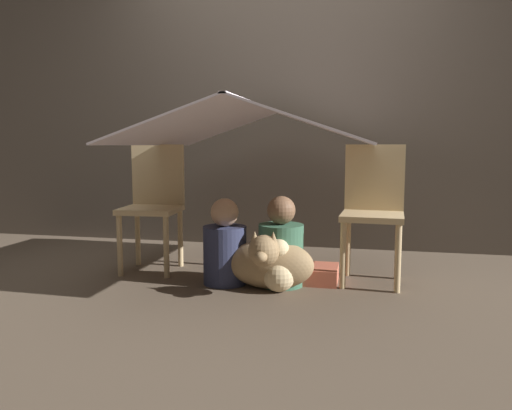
{
  "coord_description": "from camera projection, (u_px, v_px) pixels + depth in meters",
  "views": [
    {
      "loc": [
        0.68,
        -2.94,
        0.85
      ],
      "look_at": [
        0.0,
        0.13,
        0.47
      ],
      "focal_mm": 35.0,
      "sensor_mm": 36.0,
      "label": 1
    }
  ],
  "objects": [
    {
      "name": "ground_plane",
      "position": [
        251.0,
        282.0,
        3.1
      ],
      "size": [
        8.8,
        8.8,
        0.0
      ],
      "primitive_type": "plane",
      "color": "brown"
    },
    {
      "name": "wall_back",
      "position": [
        284.0,
        96.0,
        4.1
      ],
      "size": [
        7.0,
        0.05,
        2.5
      ],
      "color": "#4C4238",
      "rests_on": "ground_plane"
    },
    {
      "name": "chair_left",
      "position": [
        154.0,
        201.0,
        3.39
      ],
      "size": [
        0.4,
        0.4,
        0.85
      ],
      "rotation": [
        0.0,
        0.0,
        0.08
      ],
      "color": "#D1B27F",
      "rests_on": "ground_plane"
    },
    {
      "name": "chair_right",
      "position": [
        373.0,
        207.0,
        3.08
      ],
      "size": [
        0.39,
        0.39,
        0.85
      ],
      "rotation": [
        0.0,
        0.0,
        -0.06
      ],
      "color": "#D1B27F",
      "rests_on": "ground_plane"
    },
    {
      "name": "sheet_canopy",
      "position": [
        256.0,
        124.0,
        3.11
      ],
      "size": [
        1.45,
        1.51,
        0.26
      ],
      "color": "silver"
    },
    {
      "name": "person_front",
      "position": [
        225.0,
        248.0,
        3.05
      ],
      "size": [
        0.26,
        0.26,
        0.53
      ],
      "color": "#2D3351",
      "rests_on": "ground_plane"
    },
    {
      "name": "person_second",
      "position": [
        281.0,
        248.0,
        3.01
      ],
      "size": [
        0.27,
        0.27,
        0.54
      ],
      "color": "#38664C",
      "rests_on": "ground_plane"
    },
    {
      "name": "dog",
      "position": [
        270.0,
        262.0,
        2.92
      ],
      "size": [
        0.52,
        0.44,
        0.38
      ],
      "color": "#9E7F56",
      "rests_on": "ground_plane"
    },
    {
      "name": "floor_cushion",
      "position": [
        310.0,
        274.0,
        3.11
      ],
      "size": [
        0.34,
        0.27,
        0.1
      ],
      "color": "#CC664C",
      "rests_on": "ground_plane"
    },
    {
      "name": "plush_toy",
      "position": [
        279.0,
        270.0,
        2.89
      ],
      "size": [
        0.2,
        0.2,
        0.31
      ],
      "color": "beige",
      "rests_on": "ground_plane"
    }
  ]
}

